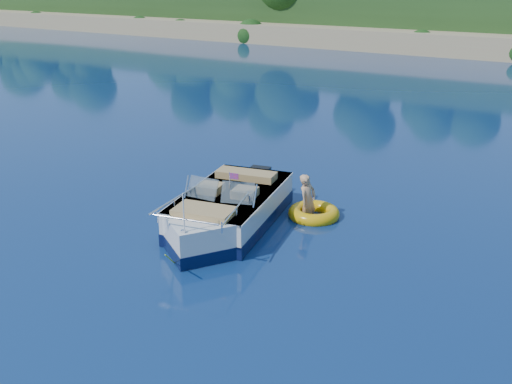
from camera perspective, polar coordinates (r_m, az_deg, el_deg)
ground at (r=10.07m, az=-8.57°, el=-10.85°), size 160.00×160.00×0.00m
motorboat at (r=12.60m, az=-3.03°, el=-2.18°), size 2.53×5.08×1.72m
tow_tube at (r=13.31m, az=5.80°, el=-2.14°), size 1.48×1.48×0.32m
boy at (r=13.34m, az=5.19°, el=-2.44°), size 0.39×0.75×1.43m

